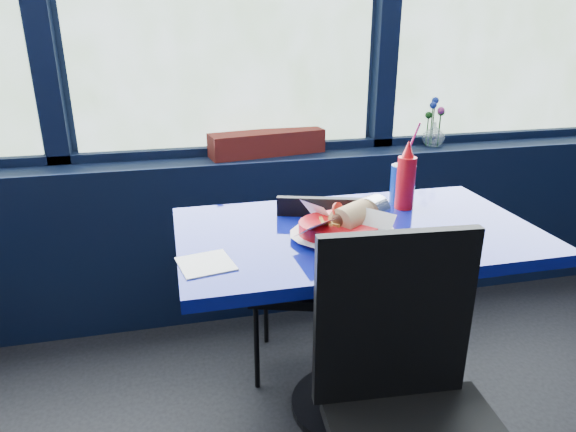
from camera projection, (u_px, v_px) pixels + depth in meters
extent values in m
cube|color=black|center=(236.00, 235.00, 2.58)|extent=(5.00, 0.26, 0.80)
cube|color=black|center=(231.00, 151.00, 2.51)|extent=(4.80, 0.08, 0.06)
cylinder|color=black|center=(348.00, 404.00, 1.99)|extent=(0.44, 0.44, 0.03)
cylinder|color=black|center=(352.00, 332.00, 1.87)|extent=(0.12, 0.12, 0.68)
cube|color=navy|center=(357.00, 234.00, 1.73)|extent=(1.20, 0.70, 0.04)
cube|color=black|center=(394.00, 318.00, 1.28)|extent=(0.41, 0.06, 0.47)
cube|color=black|center=(299.00, 284.00, 2.10)|extent=(0.47, 0.47, 0.04)
cube|color=black|center=(325.00, 250.00, 1.89)|extent=(0.34, 0.13, 0.41)
cylinder|color=black|center=(336.00, 309.00, 2.31)|extent=(0.02, 0.02, 0.38)
cylinder|color=black|center=(336.00, 351.00, 2.02)|extent=(0.02, 0.02, 0.38)
cylinder|color=black|center=(266.00, 306.00, 2.34)|extent=(0.02, 0.02, 0.38)
cylinder|color=black|center=(257.00, 347.00, 2.04)|extent=(0.02, 0.02, 0.38)
cube|color=maroon|center=(267.00, 143.00, 2.47)|extent=(0.57, 0.23, 0.11)
imported|color=silver|center=(434.00, 135.00, 2.64)|extent=(0.14, 0.14, 0.12)
cylinder|color=#1E5919|center=(431.00, 127.00, 2.62)|extent=(0.01, 0.01, 0.19)
sphere|color=#1B35A1|center=(433.00, 105.00, 2.58)|extent=(0.04, 0.04, 0.04)
cylinder|color=#1E5919|center=(439.00, 130.00, 2.62)|extent=(0.01, 0.01, 0.17)
sphere|color=#E2429C|center=(441.00, 110.00, 2.59)|extent=(0.04, 0.04, 0.04)
cylinder|color=#1E5919|center=(433.00, 125.00, 2.64)|extent=(0.01, 0.01, 0.21)
sphere|color=#1B35A1|center=(435.00, 101.00, 2.60)|extent=(0.04, 0.04, 0.04)
cylinder|color=#1E5919|center=(427.00, 132.00, 2.64)|extent=(0.01, 0.01, 0.14)
sphere|color=#1E5919|center=(429.00, 115.00, 2.61)|extent=(0.04, 0.04, 0.04)
cylinder|color=#1E5919|center=(439.00, 130.00, 2.65)|extent=(0.01, 0.01, 0.16)
sphere|color=#1E5919|center=(441.00, 112.00, 2.61)|extent=(0.04, 0.04, 0.04)
cylinder|color=red|center=(343.00, 229.00, 1.65)|extent=(0.33, 0.33, 0.06)
cylinder|color=white|center=(343.00, 232.00, 1.66)|extent=(0.32, 0.32, 0.00)
cylinder|color=silver|center=(373.00, 211.00, 1.70)|extent=(0.11, 0.12, 0.10)
sphere|color=#562E1D|center=(342.00, 219.00, 1.62)|extent=(0.07, 0.07, 0.07)
cylinder|color=red|center=(338.00, 211.00, 1.61)|extent=(0.07, 0.07, 0.01)
cylinder|color=red|center=(405.00, 183.00, 1.89)|extent=(0.07, 0.07, 0.19)
cone|color=red|center=(408.00, 149.00, 1.84)|extent=(0.05, 0.05, 0.06)
cylinder|color=navy|center=(403.00, 184.00, 1.95)|extent=(0.09, 0.09, 0.15)
cylinder|color=black|center=(404.00, 166.00, 1.92)|extent=(0.08, 0.08, 0.01)
cylinder|color=#E43080|center=(409.00, 149.00, 1.90)|extent=(0.06, 0.05, 0.20)
cube|color=white|center=(206.00, 264.00, 1.47)|extent=(0.17, 0.17, 0.00)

